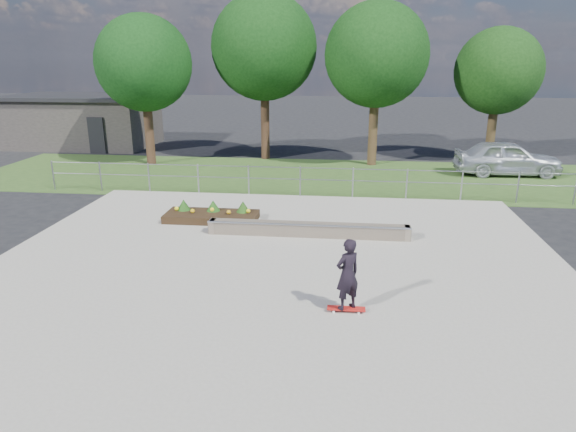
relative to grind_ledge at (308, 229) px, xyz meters
The scene contains 13 objects.
ground 2.97m from the grind_ledge, 102.54° to the right, with size 120.00×120.00×0.00m, color black.
grass_verge 8.14m from the grind_ledge, 94.53° to the left, with size 30.00×8.00×0.02m, color #2E4B1E.
concrete_slab 2.97m from the grind_ledge, 102.54° to the right, with size 15.00×15.00×0.06m, color gray.
fence 4.68m from the grind_ledge, 97.94° to the left, with size 20.06×0.06×1.20m.
building 21.07m from the grind_ledge, 134.10° to the left, with size 8.40×5.40×3.00m.
tree_far_left 14.07m from the grind_ledge, 130.53° to the left, with size 4.55×4.55×7.15m.
tree_mid_left 13.60m from the grind_ledge, 104.55° to the left, with size 5.25×5.25×8.25m.
tree_mid_right 12.40m from the grind_ledge, 78.02° to the left, with size 4.90×4.90×7.70m.
tree_far_right 15.70m from the grind_ledge, 56.47° to the left, with size 4.20×4.20×6.60m.
grind_ledge is the anchor object (origin of this frame).
planter_bed 3.47m from the grind_ledge, 159.30° to the left, with size 3.00×1.20×0.61m.
skateboarder 4.84m from the grind_ledge, 76.09° to the right, with size 0.80×0.63×1.62m.
parked_car 12.65m from the grind_ledge, 48.68° to the left, with size 1.86×4.62×1.57m, color silver.
Camera 1 is at (1.65, -11.53, 5.20)m, focal length 32.00 mm.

